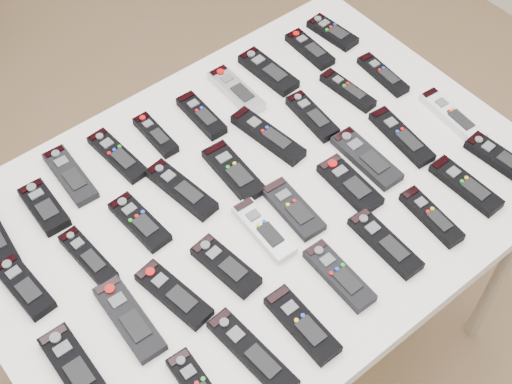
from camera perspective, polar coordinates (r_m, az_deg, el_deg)
ground at (r=2.27m, az=-3.80°, el=-12.33°), size 4.00×4.00×0.00m
table at (r=1.63m, az=0.00°, el=-1.65°), size 1.25×0.88×0.78m
remote_1 at (r=1.63m, az=-16.58°, el=-1.17°), size 0.06×0.14×0.02m
remote_2 at (r=1.67m, az=-14.64°, el=1.29°), size 0.06×0.18×0.02m
remote_3 at (r=1.68m, az=-11.03°, el=2.88°), size 0.06×0.18×0.02m
remote_4 at (r=1.71m, az=-8.04°, el=4.54°), size 0.04×0.14×0.02m
remote_5 at (r=1.74m, az=-4.39°, el=6.13°), size 0.05×0.15×0.02m
remote_6 at (r=1.79m, az=-1.57°, el=8.10°), size 0.05×0.18×0.02m
remote_7 at (r=1.84m, az=0.99°, el=9.62°), size 0.07×0.18×0.02m
remote_8 at (r=1.91m, az=4.32°, el=11.32°), size 0.05×0.15×0.02m
remote_9 at (r=1.97m, az=6.13°, el=12.58°), size 0.06×0.15×0.02m
remote_10 at (r=1.52m, az=-18.05°, el=-7.21°), size 0.06×0.16×0.02m
remote_11 at (r=1.53m, az=-13.28°, el=-5.08°), size 0.05×0.16×0.02m
remote_12 at (r=1.56m, az=-9.29°, el=-2.38°), size 0.06×0.16×0.02m
remote_13 at (r=1.59m, az=-5.99°, el=0.20°), size 0.08×0.19×0.02m
remote_14 at (r=1.62m, az=-1.81°, el=1.64°), size 0.07×0.18×0.02m
remote_15 at (r=1.69m, az=0.95°, el=4.52°), size 0.07×0.21×0.02m
remote_16 at (r=1.74m, az=4.51°, el=6.07°), size 0.06×0.16×0.02m
remote_17 at (r=1.81m, az=7.34°, el=8.07°), size 0.05×0.16×0.02m
remote_18 at (r=1.86m, az=10.11°, el=9.24°), size 0.05×0.16×0.02m
remote_19 at (r=1.42m, az=-14.36°, el=-13.39°), size 0.06×0.18×0.02m
remote_20 at (r=1.44m, az=-10.10°, el=-9.94°), size 0.07×0.19×0.02m
remote_21 at (r=1.45m, az=-6.60°, el=-8.13°), size 0.08×0.18×0.02m
remote_22 at (r=1.48m, az=-2.43°, el=-5.93°), size 0.07×0.16×0.02m
remote_23 at (r=1.53m, az=0.61°, el=-3.03°), size 0.06×0.17×0.02m
remote_24 at (r=1.56m, az=2.98°, el=-1.34°), size 0.07×0.17×0.02m
remote_25 at (r=1.61m, az=7.51°, el=0.60°), size 0.07×0.16×0.02m
remote_26 at (r=1.66m, az=8.83°, el=2.69°), size 0.07×0.19×0.02m
remote_27 at (r=1.72m, az=11.56°, el=4.37°), size 0.07×0.19×0.02m
remote_28 at (r=1.80m, az=15.45°, el=5.87°), size 0.06×0.19×0.02m
remote_31 at (r=1.39m, az=-0.31°, el=-12.76°), size 0.07×0.21×0.02m
remote_32 at (r=1.41m, az=3.71°, el=-10.54°), size 0.06×0.17×0.02m
remote_33 at (r=1.47m, az=6.67°, el=-6.66°), size 0.06×0.17×0.02m
remote_34 at (r=1.53m, az=10.29°, el=-4.05°), size 0.06×0.18×0.02m
remote_35 at (r=1.59m, az=13.85°, el=-1.92°), size 0.06×0.16×0.02m
remote_36 at (r=1.66m, az=16.43°, el=0.49°), size 0.05×0.18×0.02m
remote_37 at (r=1.74m, az=18.97°, el=2.51°), size 0.06×0.17×0.02m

